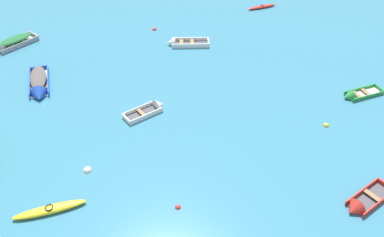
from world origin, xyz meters
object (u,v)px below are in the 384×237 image
(rowboat_grey_back_row_center, at_px, (9,44))
(mooring_buoy_trailing, at_px, (87,171))
(rowboat_red_center, at_px, (360,205))
(mooring_buoy_between_boats_right, at_px, (178,207))
(rowboat_white_far_back, at_px, (152,109))
(rowboat_blue_outer_right, at_px, (39,85))
(rowboat_white_back_row_left, at_px, (179,43))
(rowboat_green_midfield_left, at_px, (354,96))
(mooring_buoy_midfield, at_px, (326,126))
(kayak_yellow_far_right, at_px, (50,210))
(kayak_red_distant_center, at_px, (262,7))
(mooring_buoy_central, at_px, (154,30))

(rowboat_grey_back_row_center, xyz_separation_m, mooring_buoy_trailing, (9.66, -13.53, -0.31))
(rowboat_red_center, height_order, mooring_buoy_between_boats_right, rowboat_red_center)
(rowboat_red_center, bearing_deg, rowboat_white_far_back, 146.69)
(rowboat_blue_outer_right, bearing_deg, rowboat_white_back_row_left, 35.47)
(rowboat_green_midfield_left, height_order, rowboat_blue_outer_right, rowboat_blue_outer_right)
(mooring_buoy_midfield, bearing_deg, kayak_yellow_far_right, -153.95)
(kayak_yellow_far_right, height_order, rowboat_blue_outer_right, rowboat_blue_outer_right)
(kayak_yellow_far_right, relative_size, mooring_buoy_midfield, 9.83)
(mooring_buoy_trailing, bearing_deg, kayak_red_distant_center, 62.28)
(rowboat_green_midfield_left, xyz_separation_m, rowboat_white_far_back, (-13.79, -2.12, 0.02))
(kayak_yellow_far_right, relative_size, rowboat_white_far_back, 1.29)
(rowboat_white_back_row_left, bearing_deg, mooring_buoy_midfield, -44.88)
(rowboat_white_back_row_left, bearing_deg, rowboat_red_center, -57.73)
(rowboat_green_midfield_left, bearing_deg, mooring_buoy_midfield, -128.46)
(rowboat_white_far_back, relative_size, mooring_buoy_central, 7.55)
(rowboat_grey_back_row_center, relative_size, rowboat_white_far_back, 1.34)
(rowboat_white_back_row_left, relative_size, kayak_red_distant_center, 1.24)
(mooring_buoy_between_boats_right, bearing_deg, rowboat_grey_back_row_center, 133.20)
(rowboat_red_center, xyz_separation_m, mooring_buoy_between_boats_right, (-9.39, -0.45, -0.14))
(rowboat_red_center, xyz_separation_m, mooring_buoy_trailing, (-14.68, 1.95, -0.14))
(mooring_buoy_central, relative_size, mooring_buoy_midfield, 1.01)
(rowboat_grey_back_row_center, height_order, mooring_buoy_central, rowboat_grey_back_row_center)
(mooring_buoy_central, xyz_separation_m, mooring_buoy_trailing, (-1.85, -17.23, 0.00))
(kayak_yellow_far_right, relative_size, rowboat_white_back_row_left, 1.03)
(kayak_yellow_far_right, distance_m, mooring_buoy_between_boats_right, 6.54)
(kayak_yellow_far_right, height_order, mooring_buoy_midfield, kayak_yellow_far_right)
(mooring_buoy_central, bearing_deg, rowboat_white_back_row_left, -47.73)
(mooring_buoy_between_boats_right, bearing_deg, mooring_buoy_central, 99.96)
(kayak_red_distant_center, relative_size, mooring_buoy_trailing, 6.06)
(kayak_red_distant_center, bearing_deg, rowboat_green_midfield_left, -70.14)
(rowboat_white_far_back, height_order, mooring_buoy_midfield, rowboat_white_far_back)
(rowboat_red_center, bearing_deg, kayak_yellow_far_right, -176.37)
(rowboat_green_midfield_left, xyz_separation_m, rowboat_white_back_row_left, (-12.59, 6.78, 0.05))
(rowboat_blue_outer_right, height_order, rowboat_white_far_back, rowboat_blue_outer_right)
(kayak_yellow_far_right, height_order, rowboat_grey_back_row_center, rowboat_grey_back_row_center)
(mooring_buoy_central, height_order, mooring_buoy_trailing, mooring_buoy_trailing)
(kayak_red_distant_center, distance_m, mooring_buoy_trailing, 25.03)
(mooring_buoy_central, bearing_deg, mooring_buoy_between_boats_right, -80.04)
(rowboat_green_midfield_left, height_order, kayak_red_distant_center, rowboat_green_midfield_left)
(rowboat_red_center, bearing_deg, kayak_red_distant_center, 97.19)
(rowboat_white_back_row_left, distance_m, rowboat_grey_back_row_center, 13.93)
(rowboat_grey_back_row_center, height_order, mooring_buoy_trailing, rowboat_grey_back_row_center)
(rowboat_blue_outer_right, xyz_separation_m, mooring_buoy_midfield, (19.56, -3.21, -0.33))
(mooring_buoy_midfield, xyz_separation_m, mooring_buoy_trailing, (-14.27, -4.61, 0.00))
(rowboat_grey_back_row_center, bearing_deg, rowboat_red_center, -32.45)
(rowboat_green_midfield_left, bearing_deg, kayak_yellow_far_right, -149.13)
(kayak_yellow_far_right, bearing_deg, rowboat_white_far_back, 63.91)
(rowboat_grey_back_row_center, relative_size, mooring_buoy_midfield, 10.17)
(mooring_buoy_trailing, bearing_deg, mooring_buoy_between_boats_right, -24.35)
(rowboat_red_center, distance_m, rowboat_white_back_row_left, 19.58)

